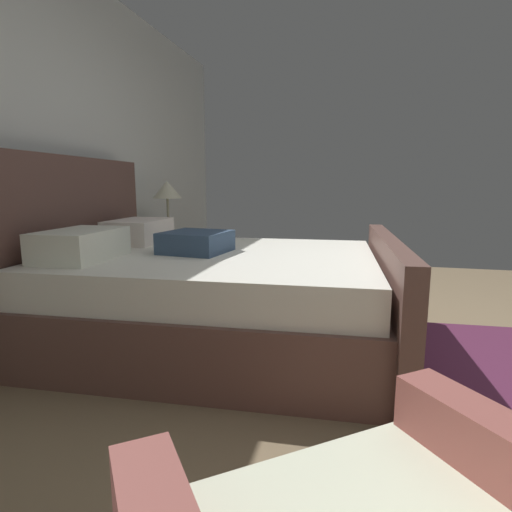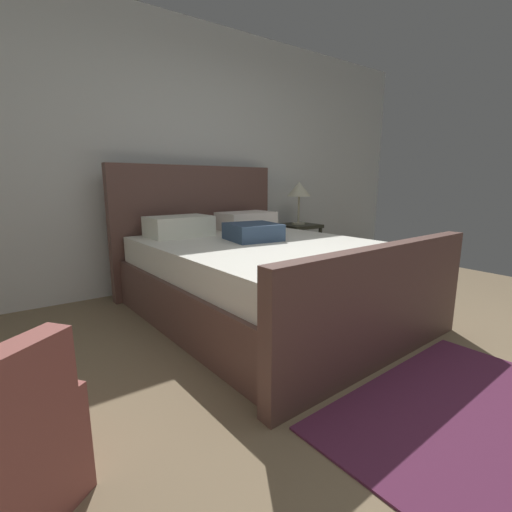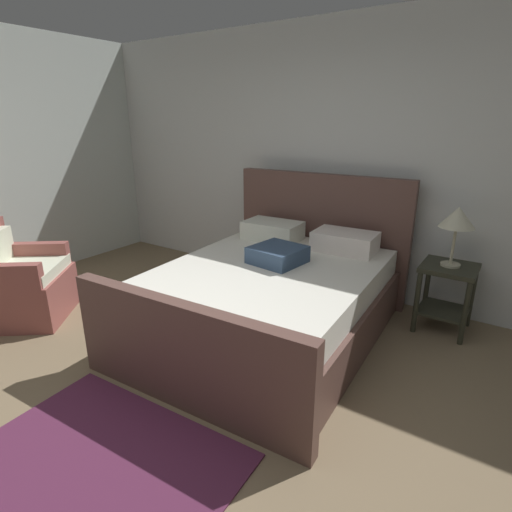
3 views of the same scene
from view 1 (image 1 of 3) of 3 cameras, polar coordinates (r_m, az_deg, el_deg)
ground_plane at (r=2.84m, az=23.68°, el=-13.33°), size 6.25×5.37×0.02m
wall_back at (r=3.42m, az=-27.87°, el=13.58°), size 6.37×0.12×2.71m
bed at (r=2.82m, az=-6.34°, el=-4.90°), size 1.93×2.37×1.27m
nightstand_right at (r=4.26m, az=-11.94°, el=0.66°), size 0.44×0.44×0.60m
table_lamp_right at (r=4.21m, az=-12.23°, el=8.78°), size 0.28×0.28×0.51m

